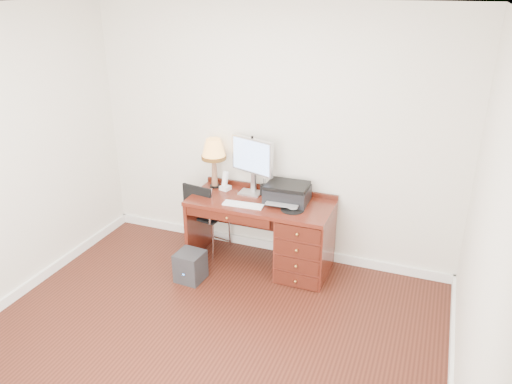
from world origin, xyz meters
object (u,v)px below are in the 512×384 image
at_px(chair, 205,210).
at_px(equipment_box, 190,266).
at_px(phone, 225,184).
at_px(desk, 289,235).
at_px(leg_lamp, 214,152).
at_px(printer, 287,193).
at_px(monitor, 251,159).

height_order(chair, equipment_box, chair).
relative_size(chair, equipment_box, 2.72).
xyz_separation_m(phone, equipment_box, (-0.10, -0.69, -0.66)).
height_order(desk, chair, chair).
distance_m(desk, chair, 0.99).
bearing_deg(leg_lamp, equipment_box, -86.54).
bearing_deg(equipment_box, desk, 36.08).
distance_m(desk, phone, 0.89).
relative_size(desk, equipment_box, 4.82).
bearing_deg(printer, equipment_box, -144.06).
relative_size(leg_lamp, chair, 0.65).
distance_m(desk, monitor, 0.89).
bearing_deg(equipment_box, phone, 86.03).
distance_m(chair, equipment_box, 0.69).
bearing_deg(monitor, printer, 7.47).
height_order(monitor, printer, monitor).
bearing_deg(chair, monitor, 24.48).
relative_size(phone, equipment_box, 0.67).
distance_m(monitor, phone, 0.44).
bearing_deg(chair, phone, 36.83).
xyz_separation_m(desk, equipment_box, (-0.88, -0.55, -0.26)).
bearing_deg(desk, phone, 169.95).
bearing_deg(monitor, equipment_box, -99.46).
height_order(printer, chair, printer).
bearing_deg(equipment_box, monitor, 65.76).
xyz_separation_m(printer, chair, (-0.93, -0.06, -0.33)).
relative_size(desk, leg_lamp, 2.72).
relative_size(printer, equipment_box, 1.45).
bearing_deg(printer, leg_lamp, 172.43).
xyz_separation_m(monitor, chair, (-0.49, -0.14, -0.62)).
distance_m(printer, equipment_box, 1.25).
bearing_deg(chair, leg_lamp, 75.36).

